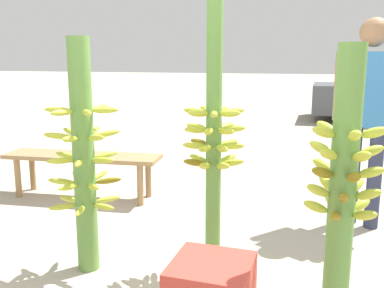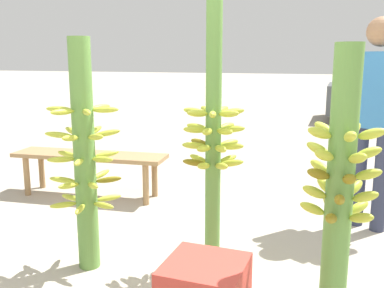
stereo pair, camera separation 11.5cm
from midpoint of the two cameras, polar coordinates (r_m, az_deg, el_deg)
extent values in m
cylinder|color=#5B8C3D|center=(2.83, -13.02, -1.72)|extent=(0.14, 0.14, 1.52)
ellipsoid|color=#ADB733|center=(2.64, -12.66, 4.16)|extent=(0.15, 0.15, 0.04)
ellipsoid|color=#ADB733|center=(2.74, -10.30, 4.51)|extent=(0.18, 0.08, 0.04)
ellipsoid|color=#ADB733|center=(2.88, -11.04, 4.81)|extent=(0.08, 0.18, 0.04)
ellipsoid|color=#ADB733|center=(2.93, -13.87, 4.79)|extent=(0.15, 0.15, 0.04)
ellipsoid|color=#ADB733|center=(2.83, -16.19, 4.47)|extent=(0.18, 0.08, 0.04)
ellipsoid|color=#ADB733|center=(2.69, -15.73, 4.14)|extent=(0.08, 0.18, 0.04)
ellipsoid|color=#ADB733|center=(2.81, -10.10, 1.44)|extent=(0.17, 0.13, 0.06)
ellipsoid|color=#ADB733|center=(2.93, -11.70, 1.79)|extent=(0.05, 0.18, 0.06)
ellipsoid|color=#ADB733|center=(2.93, -14.63, 1.66)|extent=(0.17, 0.11, 0.06)
ellipsoid|color=#ADB733|center=(2.81, -16.22, 1.17)|extent=(0.17, 0.13, 0.06)
ellipsoid|color=#ADB733|center=(2.68, -14.75, 0.77)|extent=(0.05, 0.18, 0.06)
ellipsoid|color=#ADB733|center=(2.68, -11.54, 0.91)|extent=(0.17, 0.11, 0.06)
ellipsoid|color=#ADB733|center=(2.98, -12.42, -1.03)|extent=(0.10, 0.18, 0.05)
ellipsoid|color=#ADB733|center=(2.93, -15.21, -1.34)|extent=(0.18, 0.07, 0.05)
ellipsoid|color=#ADB733|center=(2.79, -15.96, -2.01)|extent=(0.14, 0.16, 0.05)
ellipsoid|color=#ADB733|center=(2.69, -13.69, -2.39)|extent=(0.10, 0.18, 0.05)
ellipsoid|color=#ADB733|center=(2.74, -10.68, -2.04)|extent=(0.18, 0.07, 0.05)
ellipsoid|color=#ADB733|center=(2.88, -10.17, -1.35)|extent=(0.14, 0.16, 0.05)
ellipsoid|color=#ADB733|center=(2.77, -14.97, -5.39)|extent=(0.07, 0.18, 0.06)
ellipsoid|color=#ADB733|center=(2.73, -11.91, -5.45)|extent=(0.16, 0.14, 0.06)
ellipsoid|color=#736414|center=(2.84, -9.92, -4.72)|extent=(0.18, 0.10, 0.06)
ellipsoid|color=#ADB733|center=(2.98, -10.95, -4.02)|extent=(0.07, 0.18, 0.06)
ellipsoid|color=#736414|center=(3.01, -13.77, -3.98)|extent=(0.16, 0.14, 0.06)
ellipsoid|color=#ADB733|center=(2.91, -15.79, -4.63)|extent=(0.18, 0.10, 0.06)
ellipsoid|color=#ADB733|center=(3.05, -12.04, -6.58)|extent=(0.09, 0.17, 0.04)
ellipsoid|color=#ADB733|center=(3.02, -14.81, -6.92)|extent=(0.18, 0.07, 0.04)
ellipsoid|color=#ADB733|center=(2.88, -15.68, -7.84)|extent=(0.14, 0.15, 0.04)
ellipsoid|color=#ADB733|center=(2.78, -13.55, -8.46)|extent=(0.09, 0.17, 0.04)
ellipsoid|color=#ADB733|center=(2.81, -10.55, -8.06)|extent=(0.18, 0.07, 0.04)
ellipsoid|color=#ADB733|center=(2.95, -9.92, -7.11)|extent=(0.14, 0.15, 0.04)
cylinder|color=#5B8C3D|center=(2.70, 4.06, 0.32)|extent=(0.10, 0.10, 1.74)
ellipsoid|color=#ADB733|center=(2.78, 5.25, 4.53)|extent=(0.07, 0.16, 0.06)
ellipsoid|color=#ADB733|center=(2.78, 3.07, 4.56)|extent=(0.13, 0.15, 0.06)
ellipsoid|color=#ADB733|center=(2.71, 1.61, 4.38)|extent=(0.16, 0.05, 0.06)
ellipsoid|color=#ADB733|center=(2.60, 1.99, 4.10)|extent=(0.13, 0.15, 0.06)
ellipsoid|color=#ADB733|center=(2.55, 4.07, 3.94)|extent=(0.08, 0.16, 0.06)
ellipsoid|color=#ADB733|center=(2.60, 6.19, 4.04)|extent=(0.16, 0.10, 0.06)
ellipsoid|color=#ADB733|center=(2.70, 6.65, 4.30)|extent=(0.16, 0.11, 0.06)
ellipsoid|color=#ADB733|center=(2.57, 3.35, 1.65)|extent=(0.04, 0.16, 0.06)
ellipsoid|color=#ADB733|center=(2.59, 5.65, 1.69)|extent=(0.15, 0.13, 0.06)
ellipsoid|color=#ADB733|center=(2.69, 6.68, 2.00)|extent=(0.16, 0.08, 0.06)
ellipsoid|color=#ADB733|center=(2.78, 5.75, 2.33)|extent=(0.11, 0.16, 0.06)
ellipsoid|color=#736414|center=(2.81, 3.66, 2.45)|extent=(0.11, 0.16, 0.06)
ellipsoid|color=#ADB733|center=(2.75, 1.86, 2.28)|extent=(0.16, 0.08, 0.06)
ellipsoid|color=#ADB733|center=(2.64, 1.66, 1.93)|extent=(0.15, 0.13, 0.06)
ellipsoid|color=#ADB733|center=(2.69, 1.50, -0.20)|extent=(0.16, 0.11, 0.06)
ellipsoid|color=#ADB733|center=(2.60, 2.78, -0.60)|extent=(0.07, 0.16, 0.06)
ellipsoid|color=#ADB733|center=(2.60, 5.10, -0.65)|extent=(0.13, 0.15, 0.06)
ellipsoid|color=#ADB733|center=(2.68, 6.56, -0.32)|extent=(0.16, 0.04, 0.06)
ellipsoid|color=#ADB733|center=(2.78, 6.09, 0.11)|extent=(0.13, 0.15, 0.06)
ellipsoid|color=#ADB733|center=(2.83, 4.18, 0.33)|extent=(0.08, 0.16, 0.06)
ellipsoid|color=#736414|center=(2.79, 2.18, 0.20)|extent=(0.16, 0.10, 0.06)
ellipsoid|color=#ADB733|center=(2.85, 3.98, -1.83)|extent=(0.09, 0.16, 0.07)
ellipsoid|color=#ADB733|center=(2.80, 2.07, -2.02)|extent=(0.16, 0.10, 0.07)
ellipsoid|color=#736414|center=(2.71, 1.54, -2.51)|extent=(0.16, 0.12, 0.07)
ellipsoid|color=#ADB733|center=(2.63, 2.92, -2.95)|extent=(0.07, 0.16, 0.07)
ellipsoid|color=#ADB733|center=(2.63, 5.21, -2.97)|extent=(0.14, 0.14, 0.07)
ellipsoid|color=#ADB733|center=(2.71, 6.52, -2.56)|extent=(0.16, 0.05, 0.07)
ellipsoid|color=#ADB733|center=(2.81, 5.92, -2.06)|extent=(0.12, 0.15, 0.07)
cylinder|color=#5B8C3D|center=(2.32, 20.43, -5.77)|extent=(0.14, 0.14, 1.46)
ellipsoid|color=#ADB733|center=(2.25, 24.21, 1.24)|extent=(0.14, 0.06, 0.09)
ellipsoid|color=#ADB733|center=(2.37, 22.08, 1.87)|extent=(0.10, 0.15, 0.09)
ellipsoid|color=#ADB733|center=(2.34, 18.52, 1.98)|extent=(0.14, 0.13, 0.09)
ellipsoid|color=#ADB733|center=(2.19, 18.11, 1.41)|extent=(0.15, 0.12, 0.09)
ellipsoid|color=#ADB733|center=(2.13, 21.81, 0.91)|extent=(0.08, 0.15, 0.09)
ellipsoid|color=#ADB733|center=(2.18, 18.68, -1.45)|extent=(0.13, 0.14, 0.09)
ellipsoid|color=#ADB733|center=(2.17, 22.64, -1.75)|extent=(0.12, 0.14, 0.09)
ellipsoid|color=#ADB733|center=(2.31, 23.81, -1.10)|extent=(0.15, 0.09, 0.09)
ellipsoid|color=#736414|center=(2.40, 20.88, -0.46)|extent=(0.06, 0.14, 0.09)
ellipsoid|color=#ADB733|center=(2.32, 17.80, -0.64)|extent=(0.15, 0.10, 0.09)
ellipsoid|color=#ADB733|center=(2.30, 23.79, -3.74)|extent=(0.14, 0.05, 0.09)
ellipsoid|color=#ADB733|center=(2.42, 21.49, -2.89)|extent=(0.09, 0.15, 0.09)
ellipsoid|color=#ADB733|center=(2.37, 18.06, -2.93)|extent=(0.14, 0.12, 0.09)
ellipsoid|color=#736414|center=(2.22, 17.93, -3.84)|extent=(0.14, 0.12, 0.09)
ellipsoid|color=#736414|center=(2.18, 21.67, -4.39)|extent=(0.09, 0.15, 0.09)
ellipsoid|color=#736414|center=(2.20, 20.51, -6.98)|extent=(0.05, 0.14, 0.10)
ellipsoid|color=#ADB733|center=(2.30, 23.46, -6.48)|extent=(0.15, 0.09, 0.10)
ellipsoid|color=#ADB733|center=(2.43, 22.10, -5.44)|extent=(0.12, 0.14, 0.10)
ellipsoid|color=#ADB733|center=(2.42, 18.58, -5.24)|extent=(0.13, 0.14, 0.10)
ellipsoid|color=#ADB733|center=(2.28, 17.41, -6.14)|extent=(0.15, 0.09, 0.10)
ellipsoid|color=#ADB733|center=(2.30, 23.01, -9.06)|extent=(0.15, 0.12, 0.09)
ellipsoid|color=#ADB733|center=(2.44, 22.55, -7.86)|extent=(0.14, 0.13, 0.09)
ellipsoid|color=#ADB733|center=(2.47, 19.09, -7.39)|extent=(0.10, 0.15, 0.09)
ellipsoid|color=#ADB733|center=(2.34, 17.10, -8.23)|extent=(0.14, 0.06, 0.09)
ellipsoid|color=#736414|center=(2.24, 19.48, -9.35)|extent=(0.08, 0.15, 0.09)
cylinder|color=#2D334C|center=(3.86, 22.15, -4.02)|extent=(0.15, 0.15, 0.84)
cylinder|color=#2D334C|center=(3.79, 24.67, -4.49)|extent=(0.15, 0.15, 0.84)
cube|color=#3372B2|center=(3.71, 24.27, 6.55)|extent=(0.45, 0.34, 0.60)
cylinder|color=#936B4C|center=(3.81, 20.74, 7.13)|extent=(0.13, 0.13, 0.57)
sphere|color=#936B4C|center=(3.70, 24.84, 13.45)|extent=(0.23, 0.23, 0.23)
cube|color=#99754C|center=(4.44, -12.80, -1.50)|extent=(1.61, 0.55, 0.04)
cylinder|color=#99754C|center=(4.91, -18.79, -3.26)|extent=(0.06, 0.06, 0.40)
cylinder|color=#99754C|center=(4.38, -4.26, -4.43)|extent=(0.06, 0.06, 0.40)
cylinder|color=#99754C|center=(4.70, -20.51, -4.03)|extent=(0.06, 0.06, 0.40)
cylinder|color=#99754C|center=(4.13, -5.39, -5.39)|extent=(0.06, 0.06, 0.40)
cylinder|color=black|center=(9.71, 22.56, 4.15)|extent=(0.66, 0.21, 0.65)
cylinder|color=black|center=(11.38, 22.10, 5.10)|extent=(0.66, 0.21, 0.65)
camera|label=1|loc=(0.06, -88.82, 0.24)|focal=40.00mm
camera|label=2|loc=(0.06, 91.18, -0.24)|focal=40.00mm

